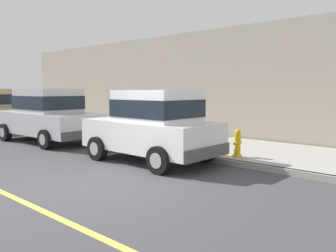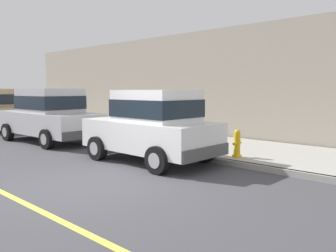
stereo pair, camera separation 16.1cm
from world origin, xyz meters
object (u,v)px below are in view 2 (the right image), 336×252
object	(u,v)px
car_silver_sedan	(49,115)
fire_hydrant	(237,144)
car_white_hatchback	(152,125)
dog_grey	(188,135)

from	to	relation	value
car_silver_sedan	fire_hydrant	size ratio (longest dim) A/B	6.41
car_white_hatchback	dog_grey	size ratio (longest dim) A/B	5.25
car_white_hatchback	fire_hydrant	size ratio (longest dim) A/B	5.26
car_white_hatchback	fire_hydrant	world-z (taller)	car_white_hatchback
car_white_hatchback	fire_hydrant	xyz separation A→B (m)	(1.44, -1.67, -0.50)
car_silver_sedan	fire_hydrant	bearing A→B (deg)	-77.79
car_white_hatchback	dog_grey	bearing A→B (deg)	16.45
car_white_hatchback	dog_grey	xyz separation A→B (m)	(2.31, 0.68, -0.55)
car_silver_sedan	dog_grey	world-z (taller)	car_silver_sedan
dog_grey	fire_hydrant	xyz separation A→B (m)	(-0.87, -2.35, 0.05)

